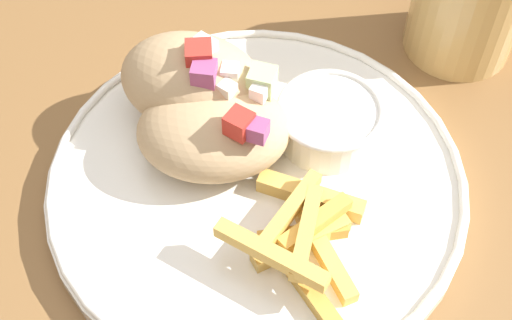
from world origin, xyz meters
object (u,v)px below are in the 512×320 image
pita_sandwich_far (195,79)px  pita_sandwich_near (215,130)px  plate (256,181)px  fries_pile (305,238)px  sauce_ramekin (329,120)px

pita_sandwich_far → pita_sandwich_near: bearing=-52.0°
pita_sandwich_near → plate: bearing=-40.1°
fries_pile → plate: bearing=155.5°
plate → fries_pile: bearing=-24.5°
fries_pile → sauce_ramekin: same height
plate → fries_pile: 0.07m
plate → pita_sandwich_far: bearing=160.4°
plate → sauce_ramekin: bearing=71.7°
plate → pita_sandwich_far: (-0.07, 0.03, 0.04)m
pita_sandwich_near → pita_sandwich_far: (-0.04, 0.02, 0.01)m
pita_sandwich_far → fries_pile: (0.13, -0.05, -0.02)m
plate → pita_sandwich_near: bearing=178.0°
plate → sauce_ramekin: sauce_ramekin is taller
pita_sandwich_far → fries_pile: pita_sandwich_far is taller
plate → fries_pile: size_ratio=2.39×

